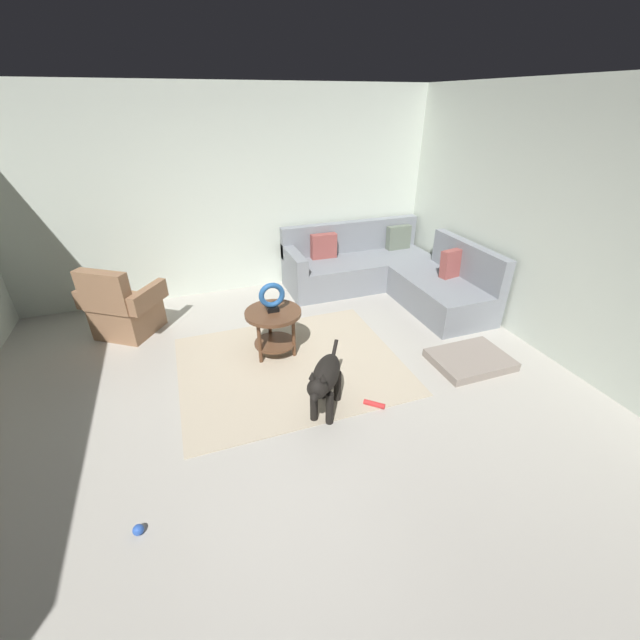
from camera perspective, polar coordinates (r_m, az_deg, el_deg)
name	(u,v)px	position (r m, az deg, el deg)	size (l,w,h in m)	color
ground_plane	(296,414)	(3.79, -3.43, -13.33)	(6.00, 6.00, 0.10)	#B7B2A8
wall_back	(231,195)	(5.80, -12.64, 16.99)	(6.00, 0.12, 2.70)	silver
wall_right	(582,234)	(4.70, 33.37, 10.21)	(0.12, 6.00, 2.70)	silver
area_rug	(291,365)	(4.31, -4.23, -6.39)	(2.30, 1.90, 0.01)	#BCAD93
sectional_couch	(387,273)	(5.88, 9.59, 6.60)	(2.20, 2.25, 0.88)	gray
armchair	(123,310)	(5.25, -26.30, 1.35)	(1.00, 0.95, 0.88)	#936B4C
side_table	(274,321)	(4.29, -6.66, -0.21)	(0.60, 0.60, 0.54)	brown
torus_sculpture	(272,297)	(4.15, -6.89, 3.34)	(0.28, 0.08, 0.33)	black
dog_bed_mat	(470,360)	(4.60, 20.67, -5.34)	(0.80, 0.60, 0.09)	gray
dog	(325,379)	(3.48, 0.72, -8.45)	(0.52, 0.73, 0.63)	black
dog_toy_ball	(138,530)	(3.17, -24.55, -25.63)	(0.07, 0.07, 0.07)	blue
dog_toy_rope	(374,404)	(3.80, 7.76, -11.83)	(0.05, 0.05, 0.20)	red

